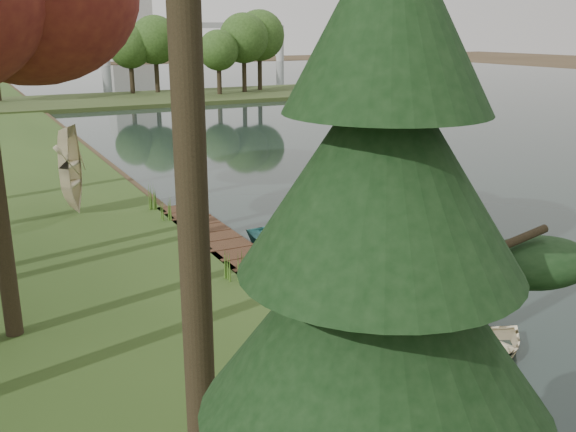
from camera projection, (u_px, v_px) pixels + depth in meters
name	position (u px, v px, depth m)	size (l,w,h in m)	color
ground	(303.00, 267.00, 20.30)	(300.00, 300.00, 0.00)	#3D2F1D
water	(513.00, 124.00, 50.63)	(130.00, 200.00, 0.05)	black
boardwalk	(257.00, 271.00, 19.54)	(1.60, 16.00, 0.30)	#3A2416
peninsula	(138.00, 100.00, 66.33)	(50.00, 14.00, 0.45)	#313F1C
far_trees	(100.00, 38.00, 63.11)	(45.60, 5.60, 8.80)	black
bridge	(64.00, 30.00, 125.88)	(95.90, 4.00, 8.60)	#A5A5A0
building_a	(127.00, 21.00, 150.21)	(10.00, 8.00, 18.00)	#A5A5A0
rowboat_0	(483.00, 345.00, 14.55)	(2.17, 3.04, 0.63)	#C9BA91
rowboat_1	(448.00, 315.00, 15.93)	(2.61, 3.65, 0.76)	#C9BA91
rowboat_2	(416.00, 301.00, 16.74)	(2.61, 3.66, 0.76)	#C9BA91
rowboat_3	(382.00, 278.00, 18.16)	(2.84, 3.98, 0.82)	#C9BA91
rowboat_4	(359.00, 267.00, 19.26)	(2.23, 3.12, 0.65)	#C9BA91
rowboat_5	(333.00, 252.00, 20.34)	(2.83, 3.97, 0.82)	#C9BA91
rowboat_6	(315.00, 244.00, 21.42)	(2.14, 3.00, 0.62)	#C9BA91
rowboat_7	(301.00, 229.00, 22.71)	(2.65, 3.71, 0.77)	teal
stored_rowboat	(76.00, 205.00, 25.02)	(2.46, 3.45, 0.71)	#C9BA91
pine_tree	(381.00, 229.00, 6.42)	(3.80, 3.80, 8.09)	black
reeds_0	(304.00, 318.00, 14.88)	(0.60, 0.60, 1.01)	#3F661E
reeds_1	(234.00, 263.00, 18.41)	(0.60, 0.60, 0.99)	#3F661E
reeds_2	(164.00, 209.00, 24.15)	(0.60, 0.60, 0.86)	#3F661E
reeds_3	(151.00, 196.00, 25.70)	(0.60, 0.60, 1.00)	#3F661E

